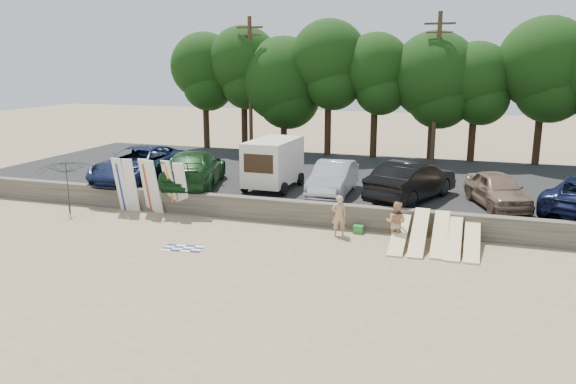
{
  "coord_description": "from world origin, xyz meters",
  "views": [
    {
      "loc": [
        4.13,
        -19.28,
        6.79
      ],
      "look_at": [
        -3.13,
        3.0,
        1.36
      ],
      "focal_mm": 35.0,
      "sensor_mm": 36.0,
      "label": 1
    }
  ],
  "objects_px": {
    "beach_umbrella": "(69,187)",
    "car_1": "(194,169)",
    "car_4": "(497,190)",
    "beachgoer_b": "(396,223)",
    "beachgoer_a": "(339,216)",
    "car_0": "(139,164)",
    "cooler": "(358,229)",
    "car_3": "(412,181)",
    "box_trailer": "(273,161)",
    "car_2": "(333,178)"
  },
  "relations": [
    {
      "from": "beach_umbrella",
      "to": "car_1",
      "type": "bearing_deg",
      "value": 44.43
    },
    {
      "from": "car_3",
      "to": "beachgoer_a",
      "type": "distance_m",
      "value": 4.79
    },
    {
      "from": "car_4",
      "to": "car_2",
      "type": "bearing_deg",
      "value": 160.79
    },
    {
      "from": "beachgoer_b",
      "to": "cooler",
      "type": "distance_m",
      "value": 1.92
    },
    {
      "from": "car_3",
      "to": "beach_umbrella",
      "type": "relative_size",
      "value": 1.96
    },
    {
      "from": "box_trailer",
      "to": "car_2",
      "type": "xyz_separation_m",
      "value": [
        3.09,
        -0.33,
        -0.59
      ]
    },
    {
      "from": "car_1",
      "to": "beachgoer_a",
      "type": "xyz_separation_m",
      "value": [
        8.28,
        -3.63,
        -0.78
      ]
    },
    {
      "from": "car_1",
      "to": "car_2",
      "type": "xyz_separation_m",
      "value": [
        7.06,
        0.37,
        -0.13
      ]
    },
    {
      "from": "beachgoer_a",
      "to": "beach_umbrella",
      "type": "distance_m",
      "value": 12.49
    },
    {
      "from": "cooler",
      "to": "car_0",
      "type": "bearing_deg",
      "value": 167.3
    },
    {
      "from": "car_3",
      "to": "beachgoer_b",
      "type": "bearing_deg",
      "value": 110.49
    },
    {
      "from": "car_0",
      "to": "car_1",
      "type": "distance_m",
      "value": 3.25
    },
    {
      "from": "car_1",
      "to": "car_3",
      "type": "xyz_separation_m",
      "value": [
        10.66,
        0.45,
        -0.01
      ]
    },
    {
      "from": "car_4",
      "to": "car_3",
      "type": "bearing_deg",
      "value": 159.9
    },
    {
      "from": "car_3",
      "to": "beachgoer_a",
      "type": "relative_size",
      "value": 3.27
    },
    {
      "from": "beachgoer_a",
      "to": "beach_umbrella",
      "type": "bearing_deg",
      "value": -17.5
    },
    {
      "from": "car_2",
      "to": "car_4",
      "type": "height_order",
      "value": "car_2"
    },
    {
      "from": "box_trailer",
      "to": "cooler",
      "type": "distance_m",
      "value": 6.55
    },
    {
      "from": "car_3",
      "to": "beachgoer_a",
      "type": "bearing_deg",
      "value": 81.43
    },
    {
      "from": "car_4",
      "to": "cooler",
      "type": "distance_m",
      "value": 6.5
    },
    {
      "from": "box_trailer",
      "to": "car_2",
      "type": "distance_m",
      "value": 3.16
    },
    {
      "from": "beachgoer_a",
      "to": "beachgoer_b",
      "type": "relative_size",
      "value": 1.01
    },
    {
      "from": "car_0",
      "to": "car_2",
      "type": "height_order",
      "value": "car_0"
    },
    {
      "from": "beachgoer_a",
      "to": "cooler",
      "type": "distance_m",
      "value": 1.11
    },
    {
      "from": "car_1",
      "to": "beachgoer_a",
      "type": "distance_m",
      "value": 9.07
    },
    {
      "from": "car_4",
      "to": "beachgoer_b",
      "type": "distance_m",
      "value": 5.75
    },
    {
      "from": "beachgoer_a",
      "to": "beach_umbrella",
      "type": "height_order",
      "value": "beach_umbrella"
    },
    {
      "from": "car_0",
      "to": "beach_umbrella",
      "type": "distance_m",
      "value": 4.41
    },
    {
      "from": "beachgoer_b",
      "to": "car_1",
      "type": "bearing_deg",
      "value": -10.91
    },
    {
      "from": "car_3",
      "to": "car_4",
      "type": "xyz_separation_m",
      "value": [
        3.64,
        -0.03,
        -0.15
      ]
    },
    {
      "from": "box_trailer",
      "to": "car_4",
      "type": "height_order",
      "value": "box_trailer"
    },
    {
      "from": "car_4",
      "to": "cooler",
      "type": "bearing_deg",
      "value": -166.39
    },
    {
      "from": "box_trailer",
      "to": "car_1",
      "type": "distance_m",
      "value": 4.06
    },
    {
      "from": "car_2",
      "to": "beachgoer_b",
      "type": "distance_m",
      "value": 5.57
    },
    {
      "from": "cooler",
      "to": "beachgoer_b",
      "type": "bearing_deg",
      "value": -25.36
    },
    {
      "from": "car_1",
      "to": "beachgoer_a",
      "type": "relative_size",
      "value": 3.76
    },
    {
      "from": "car_1",
      "to": "beach_umbrella",
      "type": "bearing_deg",
      "value": 28.17
    },
    {
      "from": "beachgoer_b",
      "to": "beachgoer_a",
      "type": "bearing_deg",
      "value": 2.55
    },
    {
      "from": "box_trailer",
      "to": "car_2",
      "type": "height_order",
      "value": "box_trailer"
    },
    {
      "from": "car_0",
      "to": "beachgoer_b",
      "type": "bearing_deg",
      "value": -18.61
    },
    {
      "from": "car_1",
      "to": "car_4",
      "type": "distance_m",
      "value": 14.31
    },
    {
      "from": "car_1",
      "to": "beachgoer_b",
      "type": "height_order",
      "value": "car_1"
    },
    {
      "from": "box_trailer",
      "to": "cooler",
      "type": "bearing_deg",
      "value": -35.61
    },
    {
      "from": "box_trailer",
      "to": "car_4",
      "type": "bearing_deg",
      "value": -0.13
    },
    {
      "from": "car_4",
      "to": "beach_umbrella",
      "type": "distance_m",
      "value": 19.05
    },
    {
      "from": "box_trailer",
      "to": "car_1",
      "type": "bearing_deg",
      "value": -168.5
    },
    {
      "from": "car_0",
      "to": "beachgoer_a",
      "type": "distance_m",
      "value": 12.15
    },
    {
      "from": "beachgoer_a",
      "to": "beachgoer_b",
      "type": "distance_m",
      "value": 2.31
    },
    {
      "from": "car_0",
      "to": "cooler",
      "type": "height_order",
      "value": "car_0"
    },
    {
      "from": "car_2",
      "to": "beach_umbrella",
      "type": "height_order",
      "value": "beach_umbrella"
    }
  ]
}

